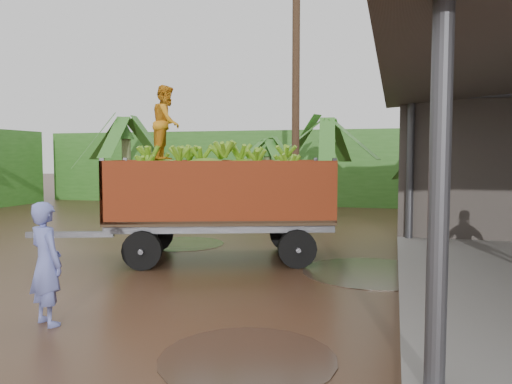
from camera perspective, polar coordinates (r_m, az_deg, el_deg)
ground at (r=10.24m, az=-13.62°, el=-9.26°), size 100.00×100.00×0.00m
hedge_north at (r=25.64m, az=-0.03°, el=2.86°), size 22.00×3.00×3.60m
banana_trailer at (r=11.36m, az=-4.20°, el=-0.28°), size 6.82×3.79×3.96m
man_blue at (r=7.57m, az=-22.86°, el=-7.53°), size 0.74×0.64×1.72m
utility_pole at (r=15.69m, az=4.57°, el=10.60°), size 1.20×0.24×8.15m
banana_plants at (r=17.84m, az=-18.24°, el=2.17°), size 24.03×20.51×4.21m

